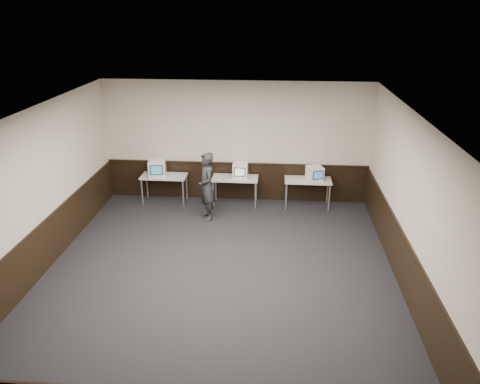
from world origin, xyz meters
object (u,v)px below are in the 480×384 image
at_px(desk_center, 235,180).
at_px(desk_right, 308,182).
at_px(emac_left, 157,168).
at_px(emac_right, 315,173).
at_px(person, 207,187).
at_px(desk_left, 164,178).
at_px(emac_center, 240,170).

bearing_deg(desk_center, desk_right, 0.00).
bearing_deg(emac_left, emac_right, -8.90).
bearing_deg(person, emac_left, -145.97).
relative_size(desk_left, emac_left, 2.29).
height_order(desk_left, emac_center, emac_center).
distance_m(desk_left, person, 1.63).
height_order(emac_right, person, person).
xyz_separation_m(desk_right, emac_left, (-3.95, -0.05, 0.29)).
bearing_deg(desk_left, person, -37.03).
bearing_deg(desk_left, emac_left, -163.53).
bearing_deg(desk_right, desk_center, 180.00).
distance_m(desk_center, emac_right, 2.08).
bearing_deg(desk_right, emac_center, 178.85).
height_order(desk_left, emac_left, emac_left).
bearing_deg(emac_center, emac_left, -177.30).
xyz_separation_m(desk_left, person, (1.30, -0.98, 0.17)).
bearing_deg(desk_center, emac_right, -1.05).
height_order(desk_center, person, person).
distance_m(desk_right, emac_left, 3.96).
bearing_deg(desk_left, desk_center, 0.00).
xyz_separation_m(desk_center, emac_left, (-2.05, -0.05, 0.29)).
distance_m(desk_center, desk_right, 1.90).
distance_m(desk_left, emac_center, 2.05).
height_order(desk_left, desk_center, same).
relative_size(desk_right, person, 0.70).
bearing_deg(desk_right, desk_left, 180.00).
bearing_deg(desk_left, desk_right, 0.00).
relative_size(emac_center, emac_right, 0.86).
relative_size(desk_center, desk_right, 1.00).
bearing_deg(desk_center, emac_left, -178.74).
height_order(desk_center, emac_center, emac_center).
distance_m(desk_left, desk_center, 1.90).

